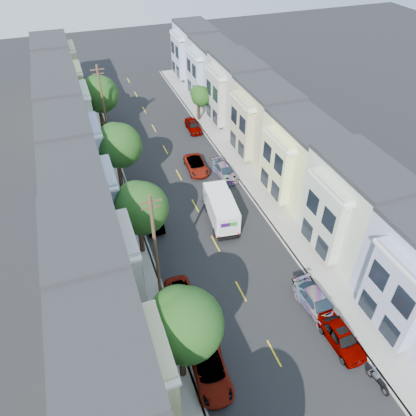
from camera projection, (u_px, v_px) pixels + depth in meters
ground at (241, 291)px, 33.43m from camera, size 160.00×160.00×0.00m
road_slab at (187, 190)px, 44.39m from camera, size 12.00×70.00×0.02m
curb_left at (132, 201)px, 42.77m from camera, size 0.30×70.00×0.15m
curb_right at (238, 179)px, 45.94m from camera, size 0.30×70.00×0.15m
sidewalk_left at (120, 203)px, 42.43m from camera, size 2.60×70.00×0.15m
sidewalk_right at (248, 176)px, 46.28m from camera, size 2.60×70.00×0.15m
centerline at (187, 190)px, 44.40m from camera, size 0.12×70.00×0.01m
townhouse_row_left at (83, 212)px, 41.48m from camera, size 5.00×70.00×8.50m
townhouse_row_right at (278, 171)px, 47.32m from camera, size 5.00×70.00×8.50m
tree_b at (184, 325)px, 24.43m from camera, size 4.70×4.70×7.88m
tree_c at (140, 209)px, 34.02m from camera, size 4.61×4.61×7.26m
tree_d at (118, 146)px, 41.56m from camera, size 4.70×4.70×7.55m
tree_e at (99, 95)px, 51.60m from camera, size 4.70×4.70×7.52m
tree_far_r at (201, 97)px, 55.28m from camera, size 2.77×2.77×4.83m
utility_pole_near at (156, 249)px, 30.00m from camera, size 1.60×0.26×10.00m
utility_pole_far at (104, 106)px, 49.01m from camera, size 1.60×0.26×10.00m
fedex_truck at (221, 208)px, 39.32m from camera, size 2.32×6.04×2.90m
lead_sedan at (196, 165)px, 46.98m from camera, size 2.46×4.86×1.32m
parked_left_b at (210, 371)px, 27.26m from camera, size 2.71×5.16×1.39m
parked_left_c at (182, 298)px, 32.13m from camera, size 2.12×4.44×1.22m
parked_left_d at (151, 218)px, 39.58m from camera, size 1.72×4.46×1.47m
parked_right_a at (341, 337)px, 29.23m from camera, size 1.90×4.68×1.50m
parked_right_b at (318, 303)px, 31.59m from camera, size 2.37×4.97×1.45m
parked_right_c at (225, 171)px, 46.09m from camera, size 2.11×4.44×1.30m
parked_right_d at (193, 126)px, 54.47m from camera, size 1.74×4.31×1.38m
motorcycle at (377, 380)px, 27.02m from camera, size 0.28×2.07×0.82m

